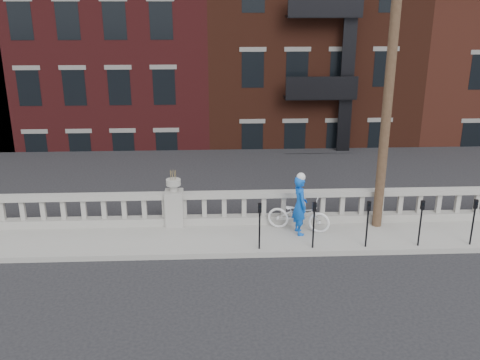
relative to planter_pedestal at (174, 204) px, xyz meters
name	(u,v)px	position (x,y,z in m)	size (l,w,h in m)	color
ground	(164,296)	(0.00, -3.95, -0.83)	(120.00, 120.00, 0.00)	black
sidewalk	(173,240)	(0.00, -0.95, -0.76)	(32.00, 2.20, 0.15)	gray
balustrade	(175,210)	(0.00, 0.00, -0.19)	(28.00, 0.34, 1.03)	gray
planter_pedestal	(174,204)	(0.00, 0.00, 0.00)	(0.55, 0.55, 1.76)	gray
lower_level	(203,67)	(0.56, 19.09, 1.80)	(80.00, 44.00, 20.80)	#605E59
utility_pole	(392,57)	(6.20, -0.35, 4.41)	(1.60, 0.28, 10.00)	#422D1E
parking_meter_a	(260,221)	(2.46, -1.80, 0.17)	(0.10, 0.09, 1.36)	black
parking_meter_b	(314,220)	(3.96, -1.80, 0.17)	(0.10, 0.09, 1.36)	black
parking_meter_c	(368,219)	(5.46, -1.80, 0.17)	(0.10, 0.09, 1.36)	black
parking_meter_d	(421,218)	(6.96, -1.80, 0.17)	(0.10, 0.09, 1.36)	black
parking_meter_e	(474,217)	(8.46, -1.80, 0.17)	(0.10, 0.09, 1.36)	black
bicycle	(299,215)	(3.74, -0.58, -0.19)	(0.66, 1.88, 0.99)	silver
cyclist	(300,205)	(3.72, -0.81, 0.21)	(0.65, 0.43, 1.78)	blue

